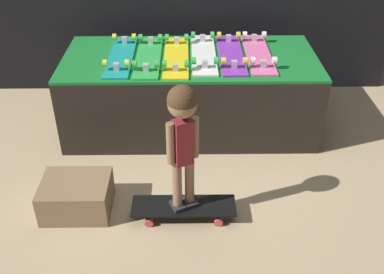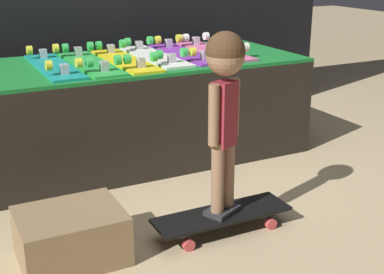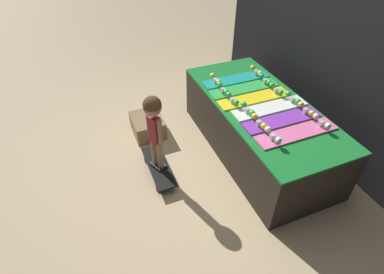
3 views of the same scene
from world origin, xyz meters
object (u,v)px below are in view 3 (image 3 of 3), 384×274
at_px(skateboard_teal_on_rack, 236,78).
at_px(skateboard_yellow_on_rack, 254,97).
at_px(skateboard_white_on_rack, 270,107).
at_px(child, 154,120).
at_px(skateboard_purple_on_rack, 282,119).
at_px(storage_box, 148,125).
at_px(skateboard_on_floor, 158,167).
at_px(skateboard_pink_on_rack, 297,132).
at_px(skateboard_green_on_rack, 244,88).

distance_m(skateboard_teal_on_rack, skateboard_yellow_on_rack, 0.41).
bearing_deg(skateboard_white_on_rack, child, -97.85).
relative_size(skateboard_purple_on_rack, storage_box, 1.83).
bearing_deg(skateboard_purple_on_rack, skateboard_on_floor, -108.00).
height_order(skateboard_teal_on_rack, skateboard_pink_on_rack, same).
bearing_deg(child, skateboard_teal_on_rack, 88.47).
relative_size(skateboard_green_on_rack, skateboard_white_on_rack, 1.00).
relative_size(skateboard_green_on_rack, child, 0.94).
distance_m(child, storage_box, 0.87).
bearing_deg(skateboard_pink_on_rack, storage_box, -139.89).
xyz_separation_m(skateboard_green_on_rack, skateboard_pink_on_rack, (0.82, 0.05, 0.00)).
distance_m(skateboard_green_on_rack, child, 1.09).
bearing_deg(skateboard_green_on_rack, skateboard_white_on_rack, 6.89).
bearing_deg(skateboard_purple_on_rack, skateboard_yellow_on_rack, -173.90).
xyz_separation_m(skateboard_yellow_on_rack, skateboard_on_floor, (0.05, -1.06, -0.54)).
relative_size(skateboard_teal_on_rack, skateboard_pink_on_rack, 1.00).
xyz_separation_m(skateboard_white_on_rack, skateboard_pink_on_rack, (0.41, -0.00, 0.00)).
bearing_deg(skateboard_purple_on_rack, skateboard_pink_on_rack, 1.58).
bearing_deg(skateboard_on_floor, storage_box, 173.51).
bearing_deg(skateboard_pink_on_rack, skateboard_on_floor, -116.96).
bearing_deg(skateboard_green_on_rack, skateboard_yellow_on_rack, 0.01).
relative_size(skateboard_green_on_rack, skateboard_yellow_on_rack, 1.00).
height_order(skateboard_yellow_on_rack, storage_box, skateboard_yellow_on_rack).
xyz_separation_m(skateboard_white_on_rack, skateboard_purple_on_rack, (0.21, -0.01, 0.00)).
xyz_separation_m(skateboard_yellow_on_rack, skateboard_white_on_rack, (0.21, 0.05, 0.00)).
xyz_separation_m(skateboard_pink_on_rack, child, (-0.57, -1.11, 0.04)).
bearing_deg(skateboard_green_on_rack, skateboard_purple_on_rack, 4.08).
bearing_deg(skateboard_green_on_rack, storage_box, -112.37).
bearing_deg(skateboard_pink_on_rack, skateboard_yellow_on_rack, -175.40).
xyz_separation_m(skateboard_yellow_on_rack, child, (0.05, -1.06, 0.04)).
bearing_deg(skateboard_white_on_rack, storage_box, -128.29).
bearing_deg(skateboard_on_floor, skateboard_purple_on_rack, 72.00).
height_order(skateboard_green_on_rack, skateboard_white_on_rack, same).
relative_size(skateboard_purple_on_rack, skateboard_pink_on_rack, 1.00).
distance_m(skateboard_yellow_on_rack, skateboard_white_on_rack, 0.21).
bearing_deg(skateboard_teal_on_rack, skateboard_pink_on_rack, 1.96).
bearing_deg(storage_box, skateboard_green_on_rack, 67.63).
distance_m(skateboard_purple_on_rack, storage_box, 1.54).
bearing_deg(skateboard_yellow_on_rack, skateboard_white_on_rack, 13.58).
bearing_deg(skateboard_teal_on_rack, skateboard_yellow_on_rack, -2.01).
xyz_separation_m(skateboard_teal_on_rack, skateboard_pink_on_rack, (1.03, 0.04, 0.00)).
bearing_deg(skateboard_green_on_rack, skateboard_on_floor, -76.30).
height_order(skateboard_pink_on_rack, skateboard_on_floor, skateboard_pink_on_rack).
height_order(skateboard_white_on_rack, skateboard_pink_on_rack, same).
distance_m(skateboard_yellow_on_rack, skateboard_purple_on_rack, 0.41).
distance_m(skateboard_white_on_rack, child, 1.12).
bearing_deg(skateboard_teal_on_rack, child, -66.64).
xyz_separation_m(skateboard_on_floor, storage_box, (-0.67, 0.08, 0.03)).
xyz_separation_m(skateboard_teal_on_rack, skateboard_on_floor, (0.47, -1.08, -0.54)).
height_order(skateboard_pink_on_rack, child, child).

